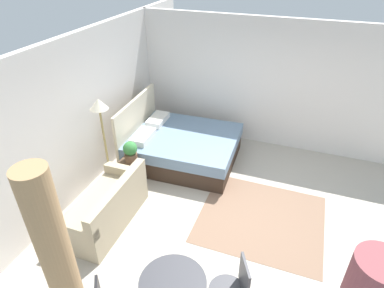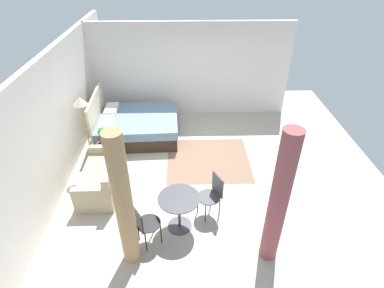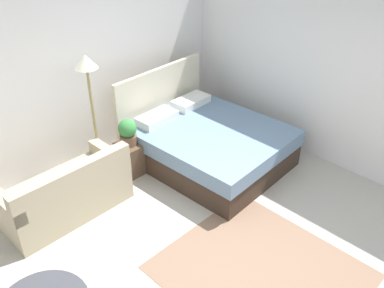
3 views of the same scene
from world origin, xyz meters
name	(u,v)px [view 2 (image 2 of 3)]	position (x,y,z in m)	size (l,w,h in m)	color
ground_plane	(193,166)	(0.00, 0.00, -0.01)	(8.46, 8.73, 0.02)	#B2A899
wall_back	(58,118)	(0.00, 2.87, 1.36)	(8.46, 0.12, 2.71)	silver
wall_right	(190,70)	(2.73, 0.00, 1.36)	(0.12, 5.73, 2.71)	silver
area_rug	(208,160)	(0.23, -0.39, 0.00)	(1.81, 1.99, 0.01)	#7F604C
bed	(136,125)	(1.39, 1.50, 0.32)	(1.85, 2.19, 1.24)	#38281E
couch	(103,177)	(-0.71, 1.94, 0.29)	(1.56, 0.77, 0.82)	tan
nightstand	(108,147)	(0.50, 2.09, 0.24)	(0.50, 0.40, 0.47)	brown
potted_plant	(104,134)	(0.40, 2.09, 0.67)	(0.26, 0.26, 0.38)	brown
floor_lamp	(82,112)	(0.06, 2.35, 1.44)	(0.31, 0.31, 1.80)	#99844C
balcony_table	(179,207)	(-1.84, 0.29, 0.51)	(0.76, 0.76, 0.73)	#3F3F44
cafe_chair_near_window	(144,223)	(-2.22, 0.89, 0.53)	(0.59, 0.59, 0.87)	black
cafe_chair_near_couch	(213,192)	(-1.52, -0.34, 0.55)	(0.59, 0.59, 0.91)	#3F3F44
curtain_left	(279,201)	(-2.48, -1.23, 1.25)	(0.29, 0.29, 2.51)	#994C51
curtain_right	(123,204)	(-2.48, 1.10, 1.25)	(0.28, 0.28, 2.51)	tan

